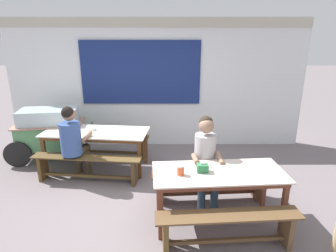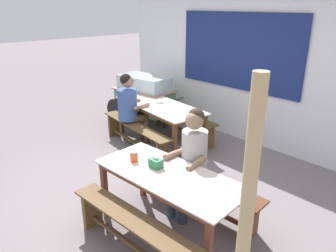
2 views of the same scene
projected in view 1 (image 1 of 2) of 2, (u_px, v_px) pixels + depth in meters
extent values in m
plane|color=slate|center=(150.00, 205.00, 4.20)|extent=(40.00, 40.00, 0.00)
cube|color=white|center=(156.00, 89.00, 6.21)|extent=(6.34, 0.12, 2.53)
cube|color=navy|center=(140.00, 73.00, 6.01)|extent=(2.51, 0.03, 1.33)
cube|color=#BCB6A3|center=(155.00, 22.00, 5.81)|extent=(6.34, 0.20, 0.20)
cube|color=white|center=(95.00, 132.00, 5.14)|extent=(1.93, 0.95, 0.02)
cube|color=brown|center=(95.00, 134.00, 5.16)|extent=(1.85, 0.88, 0.06)
cube|color=brown|center=(145.00, 147.00, 5.49)|extent=(0.07, 0.07, 0.65)
cube|color=brown|center=(138.00, 161.00, 4.88)|extent=(0.07, 0.07, 0.65)
cube|color=brown|center=(60.00, 144.00, 5.65)|extent=(0.07, 0.07, 0.65)
cube|color=brown|center=(43.00, 157.00, 5.04)|extent=(0.07, 0.07, 0.65)
cube|color=beige|center=(218.00, 172.00, 3.64)|extent=(1.73, 0.85, 0.02)
cube|color=brown|center=(218.00, 175.00, 3.65)|extent=(1.64, 0.78, 0.06)
cube|color=brown|center=(263.00, 185.00, 4.10)|extent=(0.06, 0.06, 0.65)
cube|color=brown|center=(282.00, 210.00, 3.52)|extent=(0.06, 0.06, 0.65)
cube|color=brown|center=(158.00, 189.00, 3.99)|extent=(0.06, 0.06, 0.65)
cube|color=brown|center=(160.00, 216.00, 3.41)|extent=(0.06, 0.06, 0.65)
cube|color=brown|center=(105.00, 136.00, 5.73)|extent=(1.74, 0.43, 0.03)
cube|color=brown|center=(141.00, 148.00, 5.73)|extent=(0.08, 0.22, 0.43)
cube|color=brown|center=(70.00, 146.00, 5.87)|extent=(0.08, 0.22, 0.43)
cube|color=brown|center=(106.00, 152.00, 5.83)|extent=(1.44, 0.19, 0.04)
cube|color=brown|center=(85.00, 158.00, 4.73)|extent=(1.86, 0.43, 0.02)
cube|color=#4F3B24|center=(133.00, 172.00, 4.72)|extent=(0.08, 0.21, 0.44)
cube|color=#533C1D|center=(41.00, 168.00, 4.88)|extent=(0.08, 0.21, 0.44)
cube|color=brown|center=(87.00, 176.00, 4.83)|extent=(1.56, 0.20, 0.04)
cube|color=#552F1C|center=(208.00, 173.00, 4.22)|extent=(1.72, 0.42, 0.02)
cube|color=brown|center=(255.00, 185.00, 4.34)|extent=(0.08, 0.25, 0.43)
cube|color=#5A2E1E|center=(159.00, 188.00, 4.24)|extent=(0.08, 0.25, 0.43)
cube|color=#552F1C|center=(207.00, 193.00, 4.32)|extent=(1.42, 0.15, 0.04)
cube|color=brown|center=(228.00, 215.00, 3.22)|extent=(1.68, 0.39, 0.02)
cube|color=brown|center=(286.00, 229.00, 3.34)|extent=(0.08, 0.23, 0.43)
cube|color=brown|center=(165.00, 235.00, 3.24)|extent=(0.08, 0.23, 0.43)
cube|color=brown|center=(226.00, 240.00, 3.32)|extent=(1.39, 0.14, 0.04)
cube|color=#579760|center=(50.00, 135.00, 5.66)|extent=(1.27, 0.80, 0.47)
cube|color=silver|center=(47.00, 117.00, 5.55)|extent=(1.14, 0.72, 0.30)
cube|color=tan|center=(48.00, 124.00, 5.59)|extent=(1.36, 0.89, 0.02)
cylinder|color=black|center=(28.00, 142.00, 5.99)|extent=(0.50, 0.12, 0.50)
cylinder|color=black|center=(16.00, 155.00, 5.33)|extent=(0.50, 0.12, 0.50)
cylinder|color=#333333|center=(79.00, 151.00, 5.84)|extent=(0.05, 0.05, 0.25)
cylinder|color=#3F3F3F|center=(89.00, 127.00, 5.72)|extent=(0.12, 0.64, 0.04)
cylinder|color=#463926|center=(87.00, 162.00, 5.09)|extent=(0.11, 0.11, 0.46)
cylinder|color=#463926|center=(78.00, 161.00, 5.13)|extent=(0.11, 0.11, 0.46)
cylinder|color=#463926|center=(81.00, 151.00, 4.86)|extent=(0.20, 0.37, 0.13)
cylinder|color=#463926|center=(71.00, 150.00, 4.90)|extent=(0.20, 0.37, 0.13)
cylinder|color=#385494|center=(70.00, 139.00, 4.65)|extent=(0.34, 0.34, 0.54)
sphere|color=#916750|center=(68.00, 114.00, 4.55)|extent=(0.21, 0.21, 0.21)
sphere|color=black|center=(66.00, 113.00, 4.51)|extent=(0.20, 0.20, 0.20)
cylinder|color=#916750|center=(86.00, 137.00, 4.79)|extent=(0.13, 0.31, 0.11)
cylinder|color=#916750|center=(65.00, 135.00, 4.86)|extent=(0.13, 0.31, 0.07)
cylinder|color=#273949|center=(201.00, 197.00, 3.98)|extent=(0.11, 0.11, 0.46)
cylinder|color=#273949|center=(213.00, 197.00, 3.99)|extent=(0.11, 0.11, 0.46)
cylinder|color=#273949|center=(199.00, 174.00, 4.04)|extent=(0.16, 0.35, 0.13)
cylinder|color=#273949|center=(212.00, 174.00, 4.06)|extent=(0.16, 0.35, 0.13)
cylinder|color=#AEA9AE|center=(204.00, 152.00, 4.11)|extent=(0.30, 0.30, 0.55)
sphere|color=#8C6953|center=(205.00, 126.00, 3.97)|extent=(0.21, 0.21, 0.21)
sphere|color=#2D2319|center=(205.00, 123.00, 3.99)|extent=(0.20, 0.20, 0.20)
cylinder|color=#8C6953|center=(194.00, 159.00, 3.93)|extent=(0.09, 0.31, 0.09)
cylinder|color=#8C6953|center=(219.00, 158.00, 3.96)|extent=(0.09, 0.31, 0.10)
cube|color=#2E7A47|center=(202.00, 168.00, 3.61)|extent=(0.14, 0.11, 0.10)
cube|color=white|center=(202.00, 163.00, 3.60)|extent=(0.06, 0.03, 0.02)
cylinder|color=#D7562B|center=(180.00, 171.00, 3.53)|extent=(0.09, 0.09, 0.11)
cylinder|color=white|center=(180.00, 166.00, 3.51)|extent=(0.08, 0.08, 0.02)
cylinder|color=silver|center=(91.00, 129.00, 5.20)|extent=(0.14, 0.14, 0.04)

